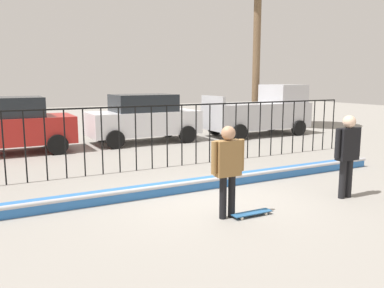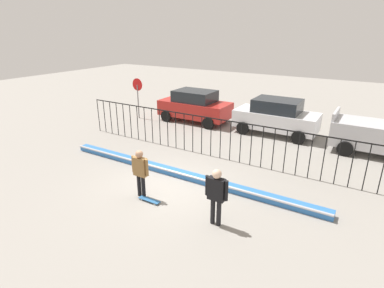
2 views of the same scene
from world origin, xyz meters
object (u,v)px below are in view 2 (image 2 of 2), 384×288
at_px(skateboard, 149,200).
at_px(stop_sign, 138,93).
at_px(camera_operator, 216,192).
at_px(skateboarder, 140,169).
at_px(parked_car_white, 276,116).
at_px(parked_car_red, 195,106).

bearing_deg(skateboard, stop_sign, 143.71).
bearing_deg(stop_sign, camera_operator, -39.07).
height_order(skateboarder, parked_car_white, parked_car_white).
relative_size(parked_car_white, stop_sign, 1.72).
distance_m(skateboarder, skateboard, 1.06).
bearing_deg(skateboarder, camera_operator, -22.17).
bearing_deg(camera_operator, skateboard, -0.49).
xyz_separation_m(parked_car_red, parked_car_white, (4.94, 0.18, 0.00)).
xyz_separation_m(skateboarder, parked_car_red, (-3.12, 8.73, -0.03)).
height_order(skateboard, parked_car_red, parked_car_red).
distance_m(camera_operator, parked_car_red, 10.70).
relative_size(skateboarder, parked_car_white, 0.39).
height_order(camera_operator, parked_car_white, parked_car_white).
distance_m(skateboard, camera_operator, 2.64).
distance_m(parked_car_red, parked_car_white, 4.94).
height_order(skateboarder, stop_sign, stop_sign).
xyz_separation_m(skateboarder, parked_car_white, (1.82, 8.91, -0.03)).
xyz_separation_m(parked_car_white, stop_sign, (-8.38, -1.37, 0.64)).
xyz_separation_m(camera_operator, parked_car_white, (-1.06, 9.03, -0.08)).
distance_m(camera_operator, parked_car_white, 9.09).
xyz_separation_m(skateboarder, stop_sign, (-6.56, 7.54, 0.61)).
bearing_deg(skateboard, camera_operator, 11.96).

